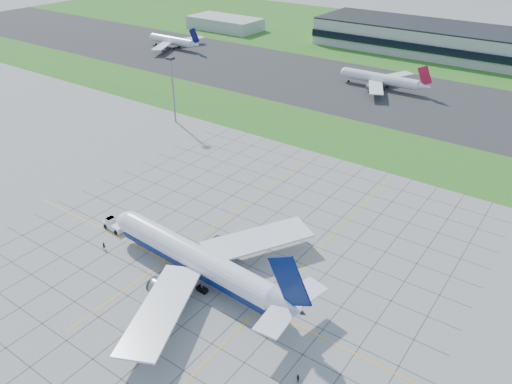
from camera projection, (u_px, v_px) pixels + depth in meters
ground at (203, 271)px, 117.12m from camera, size 1400.00×1400.00×0.00m
grass_median at (365, 143)px, 180.71m from camera, size 700.00×35.00×0.04m
asphalt_taxiway at (418, 100)px, 219.56m from camera, size 700.00×75.00×0.04m
grass_far at (482, 49)px, 297.29m from camera, size 700.00×145.00×0.04m
apron_markings at (233, 249)px, 124.74m from camera, size 120.00×130.00×0.03m
service_block at (225, 23)px, 343.75m from camera, size 50.00×25.00×8.00m
light_mast at (172, 82)px, 190.08m from camera, size 2.50×2.50×25.60m
airliner at (197, 259)px, 112.99m from camera, size 58.15×58.79×18.29m
pushback_tug at (114, 224)px, 132.17m from camera, size 9.87×3.79×2.72m
crew_near at (104, 246)px, 124.30m from camera, size 0.80×0.85×1.96m
crew_far at (298, 379)px, 89.49m from camera, size 1.11×1.11×1.82m
distant_jet_0 at (173, 41)px, 297.72m from camera, size 37.48×42.66×14.08m
distant_jet_1 at (382, 79)px, 232.07m from camera, size 41.81×42.66×14.08m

